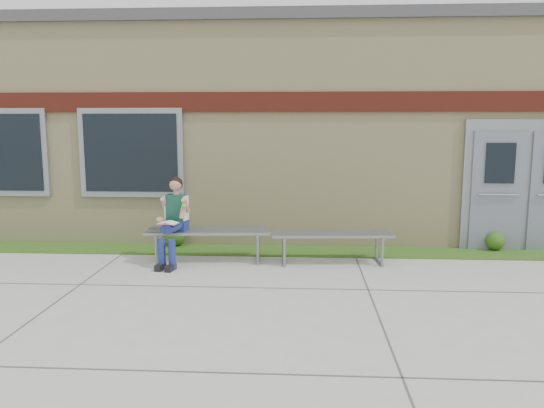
{
  "coord_description": "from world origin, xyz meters",
  "views": [
    {
      "loc": [
        0.1,
        -6.47,
        2.25
      ],
      "look_at": [
        -0.38,
        1.7,
        0.98
      ],
      "focal_mm": 35.0,
      "sensor_mm": 36.0,
      "label": 1
    }
  ],
  "objects": [
    {
      "name": "girl",
      "position": [
        -1.94,
        1.68,
        0.75
      ],
      "size": [
        0.47,
        0.82,
        1.39
      ],
      "rotation": [
        0.0,
        0.0,
        -0.18
      ],
      "color": "navy",
      "rests_on": "ground"
    },
    {
      "name": "shrub_mid",
      "position": [
        -2.21,
        2.85,
        0.22
      ],
      "size": [
        0.4,
        0.4,
        0.4
      ],
      "primitive_type": "sphere",
      "color": "#224813",
      "rests_on": "grass_strip"
    },
    {
      "name": "bench_left",
      "position": [
        -1.43,
        1.88,
        0.4
      ],
      "size": [
        2.05,
        0.7,
        0.52
      ],
      "rotation": [
        0.0,
        0.0,
        0.07
      ],
      "color": "slate",
      "rests_on": "ground"
    },
    {
      "name": "bench_right",
      "position": [
        0.57,
        1.88,
        0.39
      ],
      "size": [
        1.96,
        0.67,
        0.5
      ],
      "rotation": [
        0.0,
        0.0,
        0.07
      ],
      "color": "slate",
      "rests_on": "ground"
    },
    {
      "name": "shrub_east",
      "position": [
        3.49,
        2.85,
        0.18
      ],
      "size": [
        0.33,
        0.33,
        0.33
      ],
      "primitive_type": "sphere",
      "color": "#224813",
      "rests_on": "grass_strip"
    },
    {
      "name": "ground",
      "position": [
        0.0,
        0.0,
        0.0
      ],
      "size": [
        80.0,
        80.0,
        0.0
      ],
      "primitive_type": "plane",
      "color": "#9E9E99",
      "rests_on": "ground"
    },
    {
      "name": "grass_strip",
      "position": [
        0.0,
        2.6,
        0.01
      ],
      "size": [
        16.0,
        0.8,
        0.02
      ],
      "primitive_type": "cube",
      "color": "#224813",
      "rests_on": "ground"
    },
    {
      "name": "school_building",
      "position": [
        -0.0,
        5.99,
        2.1
      ],
      "size": [
        16.2,
        6.22,
        4.2
      ],
      "color": "beige",
      "rests_on": "ground"
    }
  ]
}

